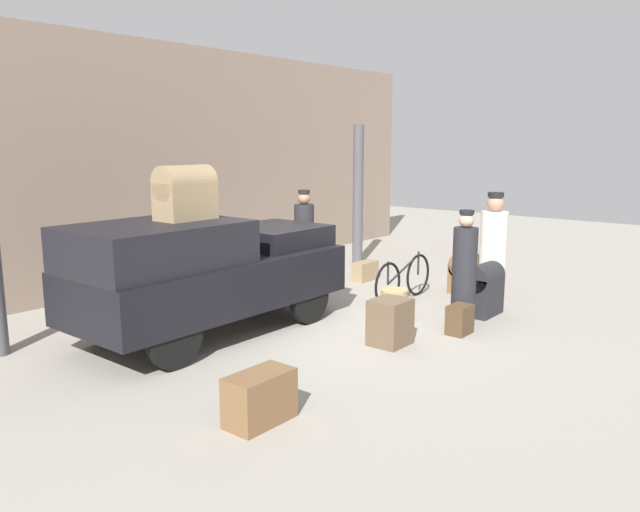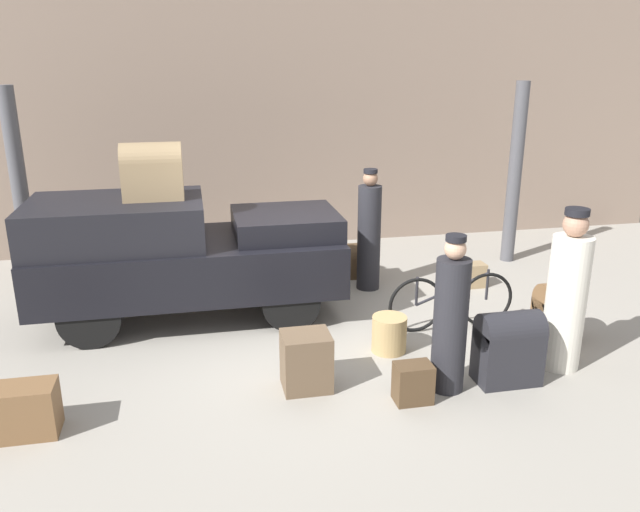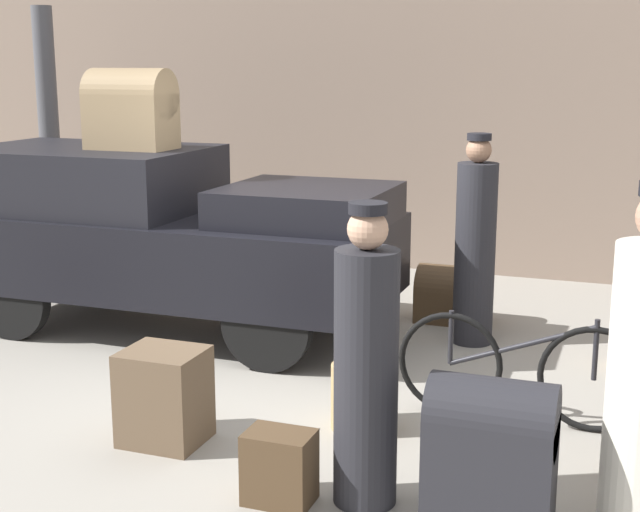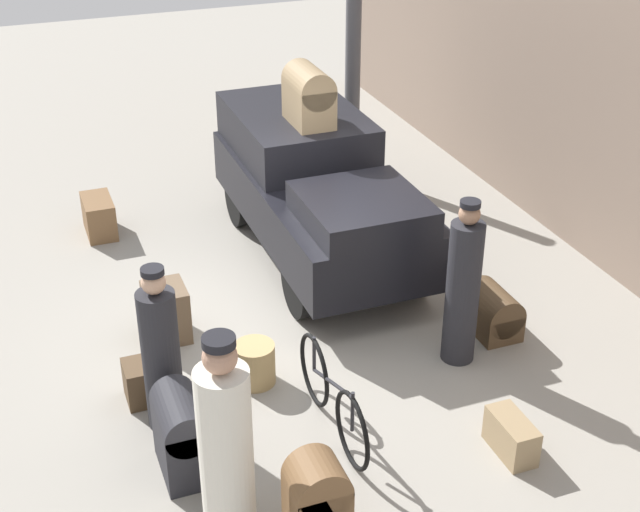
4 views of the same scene
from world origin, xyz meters
name	(u,v)px [view 2 (image 2 of 4)]	position (x,y,z in m)	size (l,w,h in m)	color
ground_plane	(308,331)	(0.00, 0.00, 0.00)	(30.00, 30.00, 0.00)	gray
station_building_facade	(265,124)	(0.00, 4.08, 2.25)	(16.00, 0.15, 4.50)	gray
canopy_pillar_left	(20,194)	(-3.79, 2.22, 1.52)	(0.23, 0.23, 3.04)	#4C4C51
canopy_pillar_right	(515,174)	(3.97, 2.22, 1.52)	(0.23, 0.23, 3.04)	#4C4C51
truck	(179,251)	(-1.58, 0.83, 0.93)	(4.00, 1.68, 1.66)	black
bicycle	(452,302)	(1.84, -0.30, 0.38)	(1.71, 0.04, 0.79)	black
wicker_basket	(389,334)	(0.85, -0.75, 0.22)	(0.42, 0.42, 0.44)	tan
porter_standing_middle	(369,234)	(1.20, 1.39, 0.85)	(0.35, 0.35, 1.84)	#232328
porter_lifting_near_truck	(450,321)	(1.18, -1.74, 0.79)	(0.36, 0.36, 1.71)	#232328
porter_carrying_trunk	(566,297)	(2.65, -1.52, 0.85)	(0.44, 0.44, 1.86)	silver
trunk_large_brown	(19,411)	(-3.07, -1.74, 0.25)	(0.69, 0.38, 0.50)	brown
trunk_umber_medium	(306,361)	(-0.29, -1.41, 0.31)	(0.51, 0.45, 0.62)	brown
suitcase_tan_flat	(509,346)	(1.88, -1.73, 0.43)	(0.67, 0.41, 0.82)	#232328
trunk_barrel_dark	(556,312)	(2.98, -0.87, 0.38)	(0.42, 0.48, 0.75)	brown
trunk_wicker_pale	(413,383)	(0.74, -1.92, 0.21)	(0.38, 0.27, 0.42)	#4C3823
suitcase_black_upright	(339,262)	(0.89, 1.98, 0.25)	(0.65, 0.45, 0.54)	#4C3823
suitcase_small_leather	(467,275)	(2.71, 1.12, 0.18)	(0.56, 0.27, 0.37)	#937A56
trunk_on_truck_roof	(152,170)	(-1.84, 0.83, 2.03)	(0.75, 0.45, 0.72)	#937A56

